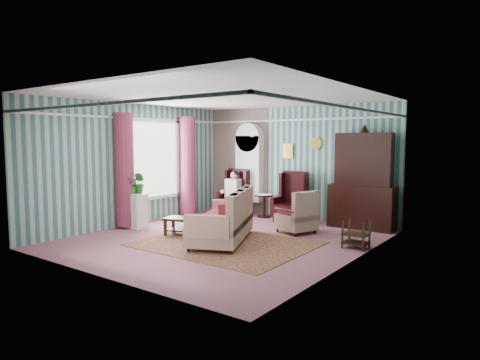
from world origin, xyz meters
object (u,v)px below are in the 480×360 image
Objects in this scene: round_side_table at (264,206)px; plant_stand at (135,211)px; wingback_left at (233,192)px; nest_table at (356,234)px; wingback_right at (289,197)px; seated_woman at (233,193)px; dresser_hutch at (362,178)px; floral_armchair at (296,213)px; sofa at (221,215)px; coffee_table at (185,227)px; bookcase at (249,173)px.

round_side_table is 3.36m from plant_stand.
nest_table is (4.07, -1.55, -0.35)m from wingback_left.
wingback_right reaches higher than seated_woman.
dresser_hutch is 2.61× the size of floral_armchair.
round_side_table is at bearing 59.62° from plant_stand.
nest_table is 0.68× the size of plant_stand.
wingback_right is 2.65m from sofa.
nest_table is at bearing 18.75° from coffee_table.
wingback_right is at bearing 69.06° from coffee_table.
sofa reaches higher than round_side_table.
bookcase reaches higher than sofa.
dresser_hutch is 2.95× the size of plant_stand.
seated_woman is 4.37m from nest_table.
dresser_hutch is (3.25, -0.12, 0.06)m from bookcase.
nest_table is at bearing -72.61° from dresser_hutch.
bookcase is at bearing 57.34° from seated_woman.
bookcase is 1.90× the size of seated_woman.
dresser_hutch reaches higher than floral_armchair.
sofa is (1.70, -2.65, -0.05)m from seated_woman.
dresser_hutch is at bearing -56.59° from sofa.
wingback_left reaches higher than seated_woman.
seated_woman is 0.56× the size of sofa.
bookcase is 3.25m from coffee_table.
nest_table is 0.26× the size of sofa.
dresser_hutch is 4.18m from coffee_table.
wingback_right is at bearing -26.01° from sofa.
wingback_left is 0.59× the size of sofa.
floral_armchair is at bearing -52.06° from sofa.
bookcase is 3.41m from sofa.
dresser_hutch is at bearing 8.77° from wingback_right.
wingback_left is at bearing -122.66° from bookcase.
sofa is (-0.05, -2.65, -0.09)m from wingback_right.
round_side_table is 2.92m from sofa.
round_side_table is (0.90, 0.15, -0.29)m from seated_woman.
plant_stand reaches higher than round_side_table.
floral_armchair is (3.32, 1.70, 0.05)m from plant_stand.
round_side_table is 2.84m from coffee_table.
nest_table is 0.60× the size of floral_armchair.
plant_stand reaches higher than nest_table.
plant_stand is 3.73m from floral_armchair.
bookcase is 1.79× the size of wingback_left.
seated_woman is (0.00, 0.00, -0.04)m from wingback_left.
sofa is at bearing -121.72° from dresser_hutch.
plant_stand is (-1.70, -2.90, 0.10)m from round_side_table.
seated_woman is at bearing -175.59° from dresser_hutch.
dresser_hutch reaches higher than nest_table.
wingback_right is 1.56× the size of plant_stand.
floral_armchair is at bearing 161.99° from nest_table.
wingback_right is 0.59× the size of sofa.
coffee_table is (-0.98, -0.04, -0.35)m from sofa.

